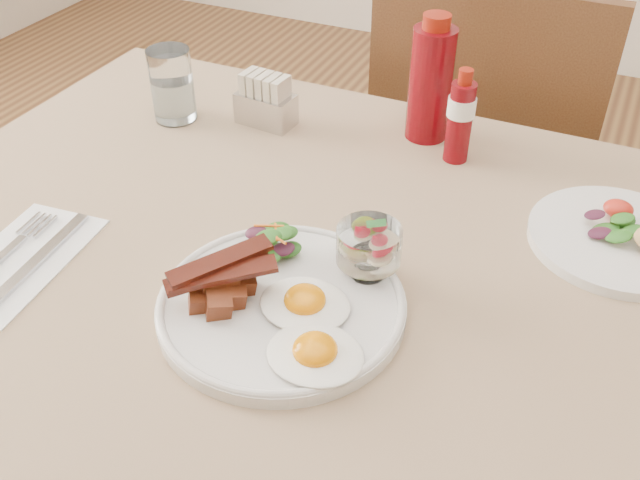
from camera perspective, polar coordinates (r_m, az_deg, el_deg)
table at (r=0.92m, az=3.68°, el=-6.65°), size 1.33×0.88×0.75m
chair_far at (r=1.52m, az=12.79°, el=5.78°), size 0.42×0.42×0.93m
main_plate at (r=0.80m, az=-3.09°, el=-5.29°), size 0.28×0.28×0.02m
fried_eggs at (r=0.76m, az=-0.82°, el=-6.93°), size 0.17×0.18×0.03m
bacon_potato_pile at (r=0.79m, az=-7.96°, el=-3.44°), size 0.11×0.11×0.05m
side_salad at (r=0.85m, az=-3.79°, el=-0.26°), size 0.07×0.06×0.04m
fruit_cup at (r=0.81m, az=3.94°, el=-0.42°), size 0.07×0.07×0.08m
second_plate at (r=0.97m, az=23.76°, el=0.07°), size 0.24×0.22×0.06m
ketchup_bottle at (r=1.10m, az=8.84°, el=12.39°), size 0.08×0.08×0.19m
hot_sauce_bottle at (r=1.06m, az=11.15°, el=9.60°), size 0.05×0.05×0.14m
sugar_caddy at (r=1.15m, az=-4.36°, el=10.91°), size 0.10×0.06×0.08m
water_glass at (r=1.18m, az=-11.71°, el=11.73°), size 0.07×0.07×0.12m
napkin_cutlery at (r=0.95m, az=-22.88°, el=-1.53°), size 0.14×0.23×0.01m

